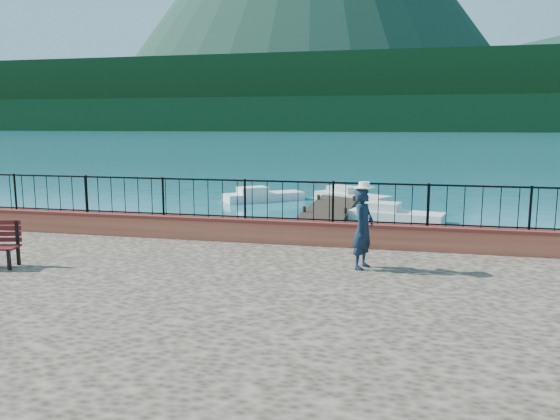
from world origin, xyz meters
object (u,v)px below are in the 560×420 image
at_px(boat_1, 397,212).
at_px(boat_3, 264,193).
at_px(boat_0, 244,229).
at_px(boat_4, 352,194).
at_px(person, 363,228).

bearing_deg(boat_1, boat_3, 158.50).
bearing_deg(boat_0, boat_4, 50.23).
bearing_deg(boat_3, boat_0, -116.28).
bearing_deg(person, boat_3, 39.80).
height_order(person, boat_3, person).
bearing_deg(boat_3, boat_1, -71.43).
height_order(person, boat_1, person).
bearing_deg(boat_1, person, -79.30).
height_order(boat_0, boat_1, same).
height_order(boat_0, boat_4, same).
distance_m(person, boat_0, 8.93).
bearing_deg(boat_0, boat_3, 75.53).
distance_m(person, boat_4, 18.32).
height_order(boat_1, boat_3, same).
xyz_separation_m(person, boat_1, (0.48, 12.51, -1.63)).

